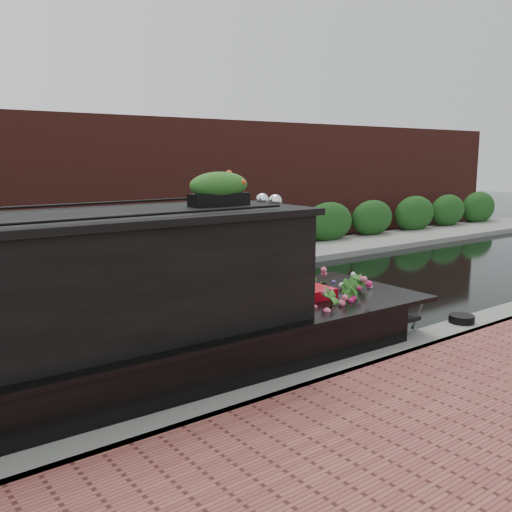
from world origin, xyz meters
TOP-DOWN VIEW (x-y plane):
  - ground at (0.00, 0.00)m, footprint 80.00×80.00m
  - near_bank_coping at (0.00, -3.30)m, footprint 40.00×0.60m
  - far_bank_path at (0.00, 4.20)m, footprint 40.00×2.40m
  - far_hedge at (0.00, 5.10)m, footprint 40.00×1.10m
  - far_brick_wall at (0.00, 7.20)m, footprint 40.00×1.00m
  - rope_fender at (2.98, -2.04)m, footprint 0.38×0.38m
  - coiled_mooring_rope at (3.69, -3.21)m, footprint 0.40×0.40m

SIDE VIEW (x-z plane):
  - ground at x=0.00m, z-range 0.00..0.00m
  - near_bank_coping at x=0.00m, z-range -0.25..0.25m
  - far_bank_path at x=0.00m, z-range -0.17..0.17m
  - far_hedge at x=0.00m, z-range -1.40..1.40m
  - far_brick_wall at x=0.00m, z-range -4.00..4.00m
  - rope_fender at x=2.98m, z-range 0.00..0.38m
  - coiled_mooring_rope at x=3.69m, z-range 0.25..0.37m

